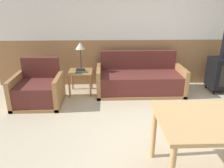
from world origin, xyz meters
TOP-DOWN VIEW (x-y plane):
  - ground_plane at (0.00, 0.00)m, footprint 16.00×16.00m
  - wall_back at (0.00, 2.63)m, footprint 7.20×0.06m
  - couch at (-0.30, 2.05)m, footprint 1.87×0.82m
  - armchair at (-2.37, 1.54)m, footprint 0.90×0.80m
  - side_table at (-1.60, 2.07)m, footprint 0.50×0.50m
  - table_lamp at (-1.58, 2.16)m, footprint 0.20×0.20m
  - book_stack at (-1.58, 1.99)m, footprint 0.22×0.14m
  - wood_stove at (1.50, 2.07)m, footprint 0.49×0.50m

SIDE VIEW (x-z plane):
  - ground_plane at x=0.00m, z-range 0.00..0.00m
  - armchair at x=-2.37m, z-range -0.16..0.70m
  - couch at x=-0.30m, z-range -0.17..0.70m
  - side_table at x=-1.60m, z-range 0.16..0.67m
  - book_stack at x=-1.58m, z-range 0.50..0.57m
  - wood_stove at x=1.50m, z-range -0.57..1.86m
  - table_lamp at x=-1.58m, z-range 0.69..1.29m
  - wall_back at x=0.00m, z-range 0.00..2.70m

